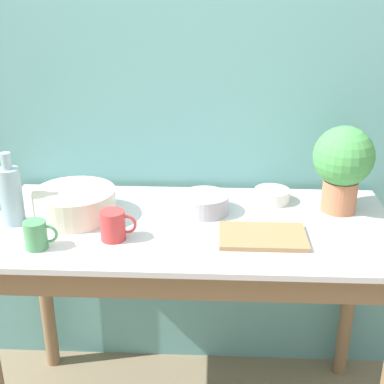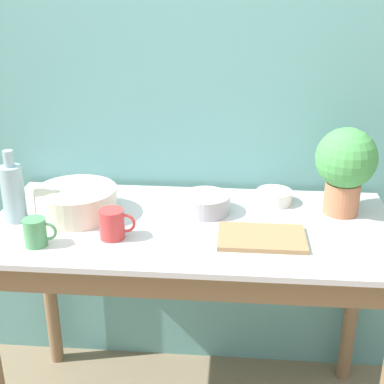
{
  "view_description": "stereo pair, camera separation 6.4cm",
  "coord_description": "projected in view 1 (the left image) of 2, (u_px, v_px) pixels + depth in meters",
  "views": [
    {
      "loc": [
        0.08,
        -1.36,
        1.72
      ],
      "look_at": [
        0.0,
        0.34,
        1.01
      ],
      "focal_mm": 50.0,
      "sensor_mm": 36.0,
      "label": 1
    },
    {
      "loc": [
        0.14,
        -1.36,
        1.72
      ],
      "look_at": [
        0.0,
        0.34,
        1.01
      ],
      "focal_mm": 50.0,
      "sensor_mm": 36.0,
      "label": 2
    }
  ],
  "objects": [
    {
      "name": "bottle_tall",
      "position": [
        11.0,
        195.0,
        1.85
      ],
      "size": [
        0.08,
        0.08,
        0.26
      ],
      "color": "#93B2BC",
      "rests_on": "counter_table"
    },
    {
      "name": "wall_back",
      "position": [
        197.0,
        109.0,
        2.13
      ],
      "size": [
        6.0,
        0.05,
        2.4
      ],
      "color": "#609E9E",
      "rests_on": "ground_plane"
    },
    {
      "name": "bowl_small_steel",
      "position": [
        205.0,
        203.0,
        1.96
      ],
      "size": [
        0.18,
        0.18,
        0.07
      ],
      "color": "#A8A8B2",
      "rests_on": "counter_table"
    },
    {
      "name": "counter_table",
      "position": [
        192.0,
        269.0,
        1.93
      ],
      "size": [
        1.43,
        0.68,
        0.89
      ],
      "color": "#846647",
      "rests_on": "ground_plane"
    },
    {
      "name": "potted_plant",
      "position": [
        343.0,
        163.0,
        1.92
      ],
      "size": [
        0.22,
        0.22,
        0.32
      ],
      "color": "#B7704C",
      "rests_on": "counter_table"
    },
    {
      "name": "bowl_small_enamel_white",
      "position": [
        272.0,
        196.0,
        2.06
      ],
      "size": [
        0.14,
        0.14,
        0.05
      ],
      "color": "silver",
      "rests_on": "counter_table"
    },
    {
      "name": "bowl_wash_large",
      "position": [
        75.0,
        204.0,
        1.92
      ],
      "size": [
        0.29,
        0.29,
        0.1
      ],
      "color": "beige",
      "rests_on": "counter_table"
    },
    {
      "name": "tray_board",
      "position": [
        263.0,
        236.0,
        1.78
      ],
      "size": [
        0.29,
        0.19,
        0.02
      ],
      "color": "#99754C",
      "rests_on": "counter_table"
    },
    {
      "name": "mug_red",
      "position": [
        114.0,
        225.0,
        1.76
      ],
      "size": [
        0.12,
        0.08,
        0.1
      ],
      "color": "#C63838",
      "rests_on": "counter_table"
    },
    {
      "name": "mug_green",
      "position": [
        37.0,
        235.0,
        1.7
      ],
      "size": [
        0.11,
        0.07,
        0.09
      ],
      "color": "#4C935B",
      "rests_on": "counter_table"
    }
  ]
}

